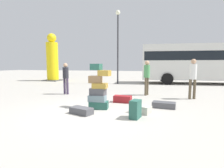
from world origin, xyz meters
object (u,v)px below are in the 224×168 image
person_bearded_onlooker (66,76)px  parked_bus (211,61)px  suitcase_maroon_upright_blue (123,99)px  yellow_dummy_statue (52,60)px  lamp_post (118,36)px  suitcase_teal_foreground_near (135,109)px  suitcase_charcoal_white_trunk (81,111)px  person_tourist_with_camera (193,75)px  person_passerby_in_red (147,75)px  suitcase_tower (98,91)px  suitcase_cream_foreground_far (141,109)px  suitcase_charcoal_behind_tower (164,105)px

person_bearded_onlooker → parked_bus: bearing=61.5°
suitcase_maroon_upright_blue → parked_bus: (5.47, 8.89, 1.70)m
yellow_dummy_statue → parked_bus: yellow_dummy_statue is taller
lamp_post → suitcase_teal_foreground_near: bearing=-73.9°
lamp_post → suitcase_maroon_upright_blue: bearing=-75.4°
suitcase_charcoal_white_trunk → person_tourist_with_camera: size_ratio=0.41×
suitcase_maroon_upright_blue → suitcase_charcoal_white_trunk: size_ratio=0.98×
suitcase_maroon_upright_blue → person_passerby_in_red: 2.36m
suitcase_tower → lamp_post: lamp_post is taller
person_tourist_with_camera → person_passerby_in_red: person_tourist_with_camera is taller
suitcase_tower → yellow_dummy_statue: size_ratio=0.35×
yellow_dummy_statue → person_bearded_onlooker: bearing=-52.2°
suitcase_cream_foreground_far → suitcase_teal_foreground_near: 0.63m
suitcase_teal_foreground_near → lamp_post: bearing=118.9°
person_passerby_in_red → lamp_post: bearing=-133.2°
suitcase_tower → person_bearded_onlooker: (-2.65, 2.44, 0.34)m
yellow_dummy_statue → suitcase_charcoal_behind_tower: bearing=-40.1°
suitcase_teal_foreground_near → lamp_post: 9.97m
suitcase_teal_foreground_near → person_bearded_onlooker: size_ratio=0.32×
suitcase_charcoal_behind_tower → lamp_post: size_ratio=0.14×
person_tourist_with_camera → yellow_dummy_statue: 13.24m
suitcase_charcoal_white_trunk → person_bearded_onlooker: person_bearded_onlooker is taller
suitcase_cream_foreground_far → yellow_dummy_statue: yellow_dummy_statue is taller
person_bearded_onlooker → lamp_post: bearing=95.9°
person_passerby_in_red → suitcase_charcoal_white_trunk: bearing=-4.8°
suitcase_charcoal_behind_tower → suitcase_maroon_upright_blue: suitcase_maroon_upright_blue is taller
suitcase_cream_foreground_far → yellow_dummy_statue: bearing=159.4°
suitcase_tower → lamp_post: (-1.18, 8.13, 3.18)m
suitcase_tower → suitcase_charcoal_behind_tower: bearing=17.3°
lamp_post → suitcase_tower: bearing=-81.7°
person_tourist_with_camera → parked_bus: 7.88m
suitcase_maroon_upright_blue → parked_bus: 10.58m
person_bearded_onlooker → person_tourist_with_camera: person_tourist_with_camera is taller
suitcase_charcoal_white_trunk → suitcase_tower: bearing=89.4°
suitcase_teal_foreground_near → parked_bus: size_ratio=0.05×
suitcase_tower → parked_bus: size_ratio=0.14×
suitcase_charcoal_behind_tower → person_tourist_with_camera: bearing=64.6°
suitcase_cream_foreground_far → suitcase_charcoal_white_trunk: bearing=-137.6°
suitcase_charcoal_white_trunk → person_bearded_onlooker: size_ratio=0.45×
suitcase_maroon_upright_blue → lamp_post: 8.05m
suitcase_charcoal_behind_tower → yellow_dummy_statue: 13.45m
suitcase_cream_foreground_far → yellow_dummy_statue: size_ratio=0.13×
suitcase_maroon_upright_blue → person_passerby_in_red: person_passerby_in_red is taller
suitcase_tower → person_tourist_with_camera: bearing=37.5°
suitcase_tower → person_tourist_with_camera: 4.44m
suitcase_charcoal_white_trunk → lamp_post: 9.72m
person_passerby_in_red → suitcase_tower: bearing=-5.8°
person_tourist_with_camera → lamp_post: size_ratio=0.31×
suitcase_maroon_upright_blue → person_tourist_with_camera: size_ratio=0.40×
suitcase_maroon_upright_blue → lamp_post: bearing=108.0°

